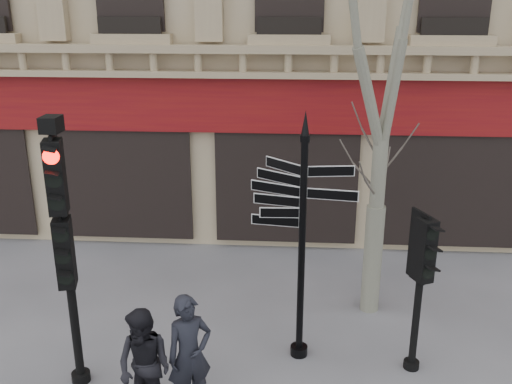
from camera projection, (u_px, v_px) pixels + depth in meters
ground at (279, 369)px, 9.58m from camera, size 80.00×80.00×0.00m
fingerpost at (303, 199)px, 9.04m from camera, size 2.28×2.28×4.32m
traffic_signal_main at (63, 224)px, 8.41m from camera, size 0.55×0.45×4.37m
traffic_signal_secondary at (421, 266)px, 9.01m from camera, size 0.55×0.48×2.73m
pedestrian_a at (189, 355)px, 8.39m from camera, size 0.83×0.75×1.90m
pedestrian_b at (145, 367)px, 8.19m from camera, size 1.06×0.96×1.80m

